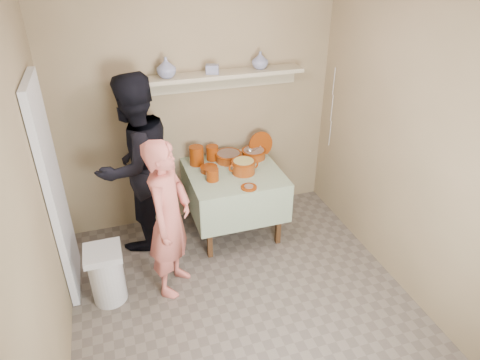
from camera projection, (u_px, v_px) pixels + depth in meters
name	position (u px, v px, depth m)	size (l,w,h in m)	color
ground	(250.00, 316.00, 3.78)	(3.50, 3.50, 0.00)	#645A4F
tile_panel	(55.00, 193.00, 3.68)	(0.06, 0.70, 2.00)	silver
plate_stack_a	(196.00, 156.00, 4.60)	(0.16, 0.16, 0.21)	#712504
plate_stack_b	(212.00, 153.00, 4.72)	(0.13, 0.13, 0.16)	#712504
bowl_stack	(212.00, 175.00, 4.32)	(0.13, 0.13, 0.13)	#712504
empty_bowl	(209.00, 169.00, 4.50)	(0.18, 0.18, 0.05)	#712504
propped_lid	(261.00, 144.00, 4.82)	(0.29, 0.29, 0.02)	#712504
vase_right	(260.00, 60.00, 4.41)	(0.17, 0.17, 0.18)	navy
vase_left	(166.00, 68.00, 4.13)	(0.19, 0.19, 0.20)	navy
ceramic_box	(212.00, 69.00, 4.27)	(0.13, 0.09, 0.09)	navy
person_cook	(169.00, 219.00, 3.75)	(0.55, 0.36, 1.52)	#CF6559
person_helper	(136.00, 165.00, 4.28)	(0.90, 0.70, 1.86)	black
room_shell	(253.00, 152.00, 2.98)	(3.04, 3.54, 2.62)	#927E59
serving_table	(234.00, 180.00, 4.59)	(0.97, 0.97, 0.76)	#4C2D16
cazuela_meat_a	(228.00, 156.00, 4.69)	(0.30, 0.30, 0.10)	maroon
cazuela_meat_b	(254.00, 153.00, 4.76)	(0.28, 0.28, 0.10)	maroon
ladle	(250.00, 151.00, 4.70)	(0.08, 0.26, 0.19)	silver
cazuela_rice	(244.00, 166.00, 4.44)	(0.33, 0.25, 0.14)	maroon
front_plate	(249.00, 187.00, 4.21)	(0.16, 0.16, 0.03)	#712504
wall_shelf	(217.00, 76.00, 4.37)	(1.80, 0.25, 0.21)	tan
trash_bin	(107.00, 275.00, 3.82)	(0.32, 0.32, 0.56)	silver
electrical_cord	(332.00, 108.00, 4.78)	(0.01, 0.05, 0.90)	silver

